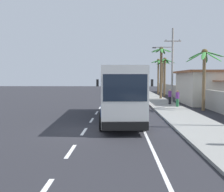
% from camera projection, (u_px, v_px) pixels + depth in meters
% --- Properties ---
extents(ground_plane, '(160.00, 160.00, 0.00)m').
position_uv_depth(ground_plane, '(85.00, 131.00, 14.88)').
color(ground_plane, '#28282D').
extents(sidewalk_kerb, '(3.20, 90.00, 0.14)m').
position_uv_depth(sidewalk_kerb, '(171.00, 109.00, 24.63)').
color(sidewalk_kerb, gray).
rests_on(sidewalk_kerb, ground).
extents(lane_markings, '(3.55, 71.00, 0.01)m').
position_uv_depth(lane_markings, '(121.00, 105.00, 29.27)').
color(lane_markings, white).
rests_on(lane_markings, ground).
extents(boundary_wall, '(0.24, 60.00, 1.87)m').
position_uv_depth(boundary_wall, '(199.00, 97.00, 28.44)').
color(boundary_wall, '#9E998E').
rests_on(boundary_wall, ground).
extents(coach_bus_foreground, '(3.33, 11.91, 3.94)m').
position_uv_depth(coach_bus_foreground, '(119.00, 91.00, 18.92)').
color(coach_bus_foreground, silver).
rests_on(coach_bus_foreground, ground).
extents(motorcycle_beside_bus, '(0.56, 1.96, 1.61)m').
position_uv_depth(motorcycle_beside_bus, '(143.00, 100.00, 27.75)').
color(motorcycle_beside_bus, black).
rests_on(motorcycle_beside_bus, ground).
extents(pedestrian_midwalk, '(0.36, 0.36, 1.64)m').
position_uv_depth(pedestrian_midwalk, '(170.00, 96.00, 28.56)').
color(pedestrian_midwalk, black).
rests_on(pedestrian_midwalk, sidewalk_kerb).
extents(pedestrian_far_walk, '(0.36, 0.36, 1.64)m').
position_uv_depth(pedestrian_far_walk, '(177.00, 98.00, 26.08)').
color(pedestrian_far_walk, '#2D7A47').
rests_on(pedestrian_far_walk, sidewalk_kerb).
extents(utility_pole_mid, '(3.58, 0.24, 9.22)m').
position_uv_depth(utility_pole_mid, '(172.00, 63.00, 32.98)').
color(utility_pole_mid, '#9E9E99').
rests_on(utility_pole_mid, ground).
extents(palm_nearest, '(3.38, 3.13, 6.18)m').
position_uv_depth(palm_nearest, '(165.00, 70.00, 40.72)').
color(palm_nearest, brown).
rests_on(palm_nearest, ground).
extents(palm_second, '(3.61, 3.37, 5.64)m').
position_uv_depth(palm_second, '(204.00, 66.00, 23.75)').
color(palm_second, brown).
rests_on(palm_second, ground).
extents(palm_third, '(3.02, 3.22, 6.76)m').
position_uv_depth(palm_third, '(163.00, 68.00, 53.30)').
color(palm_third, brown).
rests_on(palm_third, ground).
extents(palm_fourth, '(2.72, 2.81, 6.44)m').
position_uv_depth(palm_fourth, '(158.00, 69.00, 46.83)').
color(palm_fourth, brown).
rests_on(palm_fourth, ground).
extents(palm_farthest, '(2.87, 2.75, 7.35)m').
position_uv_depth(palm_farthest, '(161.00, 64.00, 36.33)').
color(palm_farthest, brown).
rests_on(palm_farthest, ground).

